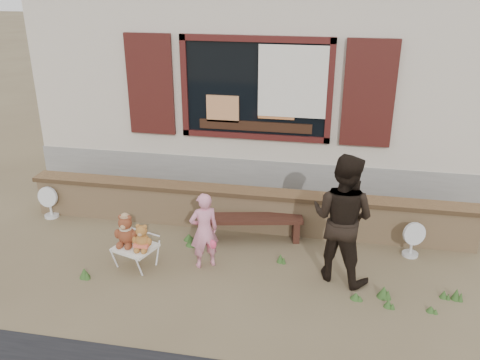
% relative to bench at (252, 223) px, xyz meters
% --- Properties ---
extents(ground, '(80.00, 80.00, 0.00)m').
position_rel_bench_xyz_m(ground, '(-0.18, -0.64, -0.29)').
color(ground, brown).
rests_on(ground, ground).
extents(shopfront, '(8.04, 5.13, 4.00)m').
position_rel_bench_xyz_m(shopfront, '(-0.18, 3.85, 1.71)').
color(shopfront, '#BAAB96').
rests_on(shopfront, ground).
extents(brick_wall, '(7.10, 0.36, 0.67)m').
position_rel_bench_xyz_m(brick_wall, '(-0.18, 0.36, 0.05)').
color(brick_wall, tan).
rests_on(brick_wall, ground).
extents(bench, '(1.57, 0.62, 0.39)m').
position_rel_bench_xyz_m(bench, '(0.00, 0.00, 0.00)').
color(bench, '#331911').
rests_on(bench, ground).
extents(folding_chair, '(0.64, 0.60, 0.32)m').
position_rel_bench_xyz_m(folding_chair, '(-1.46, -1.04, 0.00)').
color(folding_chair, white).
rests_on(folding_chair, ground).
extents(teddy_bear_left, '(0.41, 0.38, 0.46)m').
position_rel_bench_xyz_m(teddy_bear_left, '(-1.60, -1.00, 0.26)').
color(teddy_bear_left, brown).
rests_on(teddy_bear_left, folding_chair).
extents(teddy_bear_right, '(0.34, 0.32, 0.38)m').
position_rel_bench_xyz_m(teddy_bear_right, '(-1.33, -1.09, 0.22)').
color(teddy_bear_right, brown).
rests_on(teddy_bear_right, folding_chair).
extents(child, '(0.48, 0.43, 1.11)m').
position_rel_bench_xyz_m(child, '(-0.52, -0.85, 0.27)').
color(child, pink).
rests_on(child, ground).
extents(adult, '(1.06, 0.96, 1.76)m').
position_rel_bench_xyz_m(adult, '(1.31, -0.77, 0.60)').
color(adult, black).
rests_on(adult, ground).
extents(fan_left, '(0.35, 0.23, 0.56)m').
position_rel_bench_xyz_m(fan_left, '(-3.44, 0.13, -0.01)').
color(fan_left, silver).
rests_on(fan_left, ground).
extents(fan_right, '(0.35, 0.23, 0.54)m').
position_rel_bench_xyz_m(fan_right, '(2.35, -0.02, -0.01)').
color(fan_right, silver).
rests_on(fan_right, ground).
extents(grass_tufts, '(4.97, 1.42, 0.16)m').
position_rel_bench_xyz_m(grass_tufts, '(0.67, -0.93, -0.22)').
color(grass_tufts, '#335723').
rests_on(grass_tufts, ground).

